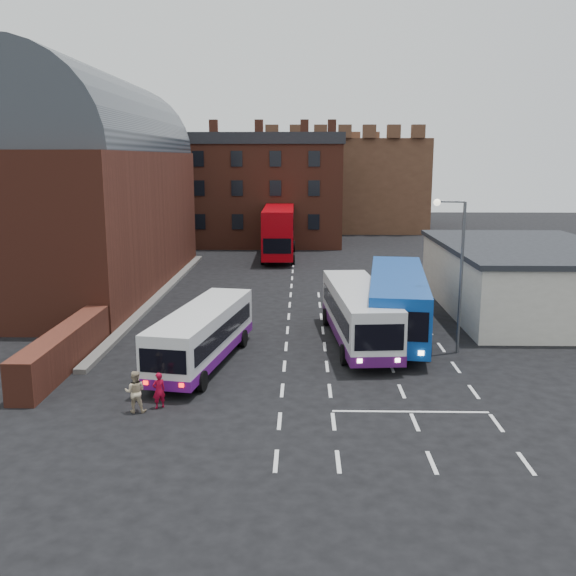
{
  "coord_description": "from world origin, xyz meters",
  "views": [
    {
      "loc": [
        0.82,
        -26.29,
        9.57
      ],
      "look_at": [
        0.0,
        10.0,
        2.2
      ],
      "focal_mm": 40.0,
      "sensor_mm": 36.0,
      "label": 1
    }
  ],
  "objects_px": {
    "street_lamp": "(456,262)",
    "pedestrian_red": "(159,390)",
    "bus_white_inbound": "(359,311)",
    "bus_red_double": "(279,231)",
    "bus_blue": "(397,299)",
    "bus_white_outbound": "(203,332)",
    "pedestrian_beige": "(135,392)"
  },
  "relations": [
    {
      "from": "pedestrian_red",
      "to": "pedestrian_beige",
      "type": "height_order",
      "value": "pedestrian_beige"
    },
    {
      "from": "bus_white_inbound",
      "to": "bus_blue",
      "type": "distance_m",
      "value": 2.79
    },
    {
      "from": "pedestrian_red",
      "to": "pedestrian_beige",
      "type": "relative_size",
      "value": 0.88
    },
    {
      "from": "bus_blue",
      "to": "pedestrian_red",
      "type": "bearing_deg",
      "value": 51.94
    },
    {
      "from": "bus_red_double",
      "to": "bus_white_outbound",
      "type": "bearing_deg",
      "value": 85.22
    },
    {
      "from": "bus_white_inbound",
      "to": "bus_red_double",
      "type": "relative_size",
      "value": 0.9
    },
    {
      "from": "bus_white_outbound",
      "to": "bus_white_inbound",
      "type": "distance_m",
      "value": 8.4
    },
    {
      "from": "bus_red_double",
      "to": "pedestrian_red",
      "type": "bearing_deg",
      "value": 84.47
    },
    {
      "from": "bus_blue",
      "to": "pedestrian_red",
      "type": "xyz_separation_m",
      "value": [
        -10.74,
        -10.67,
        -1.31
      ]
    },
    {
      "from": "bus_red_double",
      "to": "street_lamp",
      "type": "distance_m",
      "value": 32.31
    },
    {
      "from": "bus_white_outbound",
      "to": "pedestrian_beige",
      "type": "height_order",
      "value": "bus_white_outbound"
    },
    {
      "from": "bus_white_outbound",
      "to": "bus_white_inbound",
      "type": "bearing_deg",
      "value": 35.09
    },
    {
      "from": "bus_red_double",
      "to": "pedestrian_red",
      "type": "relative_size",
      "value": 8.6
    },
    {
      "from": "bus_blue",
      "to": "street_lamp",
      "type": "relative_size",
      "value": 1.68
    },
    {
      "from": "bus_white_inbound",
      "to": "pedestrian_red",
      "type": "height_order",
      "value": "bus_white_inbound"
    },
    {
      "from": "bus_white_inbound",
      "to": "bus_red_double",
      "type": "bearing_deg",
      "value": -84.46
    },
    {
      "from": "bus_red_double",
      "to": "bus_blue",
      "type": "bearing_deg",
      "value": 104.48
    },
    {
      "from": "bus_white_outbound",
      "to": "bus_red_double",
      "type": "xyz_separation_m",
      "value": [
        2.38,
        32.83,
        1.05
      ]
    },
    {
      "from": "bus_white_inbound",
      "to": "pedestrian_red",
      "type": "relative_size",
      "value": 7.7
    },
    {
      "from": "bus_red_double",
      "to": "street_lamp",
      "type": "height_order",
      "value": "street_lamp"
    },
    {
      "from": "pedestrian_red",
      "to": "bus_blue",
      "type": "bearing_deg",
      "value": -169.08
    },
    {
      "from": "bus_blue",
      "to": "pedestrian_beige",
      "type": "relative_size",
      "value": 7.81
    },
    {
      "from": "bus_blue",
      "to": "pedestrian_beige",
      "type": "bearing_deg",
      "value": 50.96
    },
    {
      "from": "bus_white_inbound",
      "to": "pedestrian_beige",
      "type": "bearing_deg",
      "value": 40.87
    },
    {
      "from": "street_lamp",
      "to": "pedestrian_red",
      "type": "height_order",
      "value": "street_lamp"
    },
    {
      "from": "bus_white_inbound",
      "to": "bus_blue",
      "type": "xyz_separation_m",
      "value": [
        2.24,
        1.64,
        0.27
      ]
    },
    {
      "from": "bus_white_outbound",
      "to": "bus_blue",
      "type": "height_order",
      "value": "bus_blue"
    },
    {
      "from": "bus_blue",
      "to": "bus_red_double",
      "type": "relative_size",
      "value": 1.04
    },
    {
      "from": "pedestrian_beige",
      "to": "street_lamp",
      "type": "bearing_deg",
      "value": -154.57
    },
    {
      "from": "street_lamp",
      "to": "bus_red_double",
      "type": "bearing_deg",
      "value": 107.68
    },
    {
      "from": "bus_red_double",
      "to": "pedestrian_red",
      "type": "xyz_separation_m",
      "value": [
        -3.28,
        -38.29,
        -1.9
      ]
    },
    {
      "from": "bus_white_inbound",
      "to": "pedestrian_red",
      "type": "xyz_separation_m",
      "value": [
        -8.5,
        -9.03,
        -1.04
      ]
    }
  ]
}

